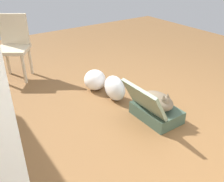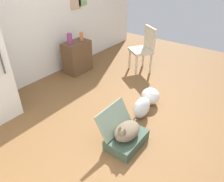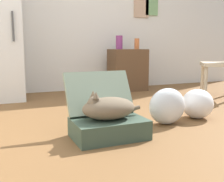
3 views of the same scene
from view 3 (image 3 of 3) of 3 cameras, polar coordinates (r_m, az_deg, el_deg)
name	(u,v)px [view 3 (image 3 of 3)]	position (r m, az deg, el deg)	size (l,w,h in m)	color
ground_plane	(141,126)	(2.45, 6.00, -7.15)	(7.68, 7.68, 0.00)	brown
wall_back	(71,7)	(4.50, -8.48, 16.84)	(6.40, 0.15, 2.60)	silver
suitcase_base	(109,128)	(2.11, -0.64, -7.71)	(0.54, 0.37, 0.15)	#384C3D
suitcase_lid	(99,93)	(2.24, -2.67, -0.38)	(0.54, 0.37, 0.04)	gray
cat	(108,108)	(2.06, -0.85, -3.48)	(0.49, 0.28, 0.22)	brown
plastic_bag_white	(167,106)	(2.50, 11.32, -3.10)	(0.35, 0.21, 0.32)	silver
plastic_bag_clear	(197,104)	(2.78, 17.21, -2.53)	(0.30, 0.30, 0.28)	white
side_table	(128,70)	(4.37, 3.25, 4.34)	(0.56, 0.35, 0.65)	brown
vase_tall	(119,42)	(4.31, 1.50, 9.98)	(0.10, 0.10, 0.21)	#8C387A
vase_short	(137,44)	(4.39, 5.14, 9.67)	(0.08, 0.08, 0.17)	#CC6B38
chair	(223,60)	(3.99, 21.96, 5.91)	(0.59, 0.59, 0.93)	beige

